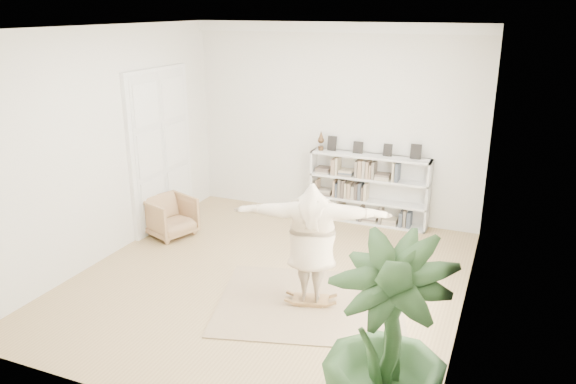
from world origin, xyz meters
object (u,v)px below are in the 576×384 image
Objects in this scene: bookshelf at (369,190)px; person at (312,240)px; armchair at (170,217)px; rocker_board at (311,300)px; houseplant at (386,345)px.

person reaches higher than bookshelf.
armchair is at bearing -147.28° from bookshelf.
rocker_board is (0.09, -3.29, -0.57)m from bookshelf.
armchair is 0.38× the size of person.
armchair is 3.46m from person.
houseplant is (1.56, -5.37, 0.37)m from bookshelf.
armchair is at bearing 141.76° from rocker_board.
houseplant is at bearing -106.16° from armchair.
bookshelf is 4.06× the size of rocker_board.
person is at bearing -88.45° from bookshelf.
armchair is 5.76m from houseplant.
person is (3.13, -1.33, 0.60)m from armchair.
houseplant is (1.47, -2.08, 0.06)m from person.
bookshelf is 3.34m from rocker_board.
rocker_board is 0.27× the size of houseplant.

